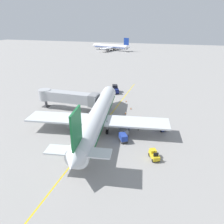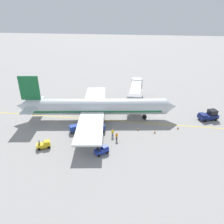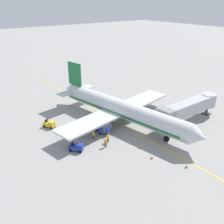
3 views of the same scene
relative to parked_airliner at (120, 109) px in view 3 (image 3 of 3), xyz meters
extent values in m
plane|color=gray|center=(0.18, -1.57, -3.19)|extent=(400.00, 400.00, 0.00)
cube|color=gold|center=(0.18, -1.57, -3.18)|extent=(0.24, 80.00, 0.01)
cylinder|color=silver|center=(-0.04, 0.27, 0.10)|extent=(8.80, 32.18, 3.70)
cube|color=#196B38|center=(-0.04, 0.27, -0.36)|extent=(8.42, 29.66, 0.44)
cone|color=silver|center=(-2.81, 17.25, 0.10)|extent=(3.96, 2.95, 3.63)
cone|color=silver|center=(2.75, -16.90, 0.40)|extent=(3.55, 3.27, 3.14)
cube|color=black|center=(-2.52, 15.47, 0.75)|extent=(2.92, 1.53, 0.60)
cube|color=silver|center=(0.12, -0.72, -0.55)|extent=(30.45, 9.96, 0.36)
cylinder|color=gray|center=(-5.44, -0.81, -1.80)|extent=(2.49, 3.48, 2.00)
cylinder|color=gray|center=(5.42, 0.96, -1.80)|extent=(2.49, 3.48, 2.00)
cube|color=#196B38|center=(2.37, -14.54, 4.70)|extent=(1.02, 4.39, 5.50)
cube|color=silver|center=(2.34, -14.34, 0.65)|extent=(10.29, 4.17, 0.24)
cylinder|color=black|center=(-1.85, 11.32, -2.64)|extent=(0.62, 1.16, 1.10)
cylinder|color=gray|center=(-1.85, 11.32, -1.09)|extent=(0.24, 0.24, 2.00)
cylinder|color=black|center=(-1.99, -2.07, -2.64)|extent=(0.62, 1.16, 1.10)
cylinder|color=gray|center=(-1.99, -2.07, -1.09)|extent=(0.24, 0.24, 2.00)
cylinder|color=black|center=(2.55, -1.33, -2.64)|extent=(0.62, 1.16, 1.10)
cylinder|color=gray|center=(2.55, -1.33, -1.09)|extent=(0.24, 0.24, 2.00)
cube|color=#A8AAAF|center=(-11.01, 8.62, 0.30)|extent=(15.05, 2.80, 2.60)
cube|color=gray|center=(-4.28, 8.62, 0.30)|extent=(2.00, 3.50, 2.99)
cylinder|color=#A8AAAF|center=(-18.54, 8.62, 0.30)|extent=(3.36, 3.36, 2.86)
cylinder|color=#4C4C51|center=(-18.54, 8.62, -2.09)|extent=(0.70, 0.70, 2.19)
cube|color=#38383A|center=(-18.54, 8.62, -3.11)|extent=(1.80, 1.80, 0.16)
cube|color=silver|center=(5.53, 0.12, -2.56)|extent=(1.70, 2.70, 0.70)
cube|color=silver|center=(5.39, 0.79, -1.99)|extent=(1.22, 1.24, 0.44)
cube|color=black|center=(5.68, -0.55, -1.89)|extent=(0.85, 0.33, 0.64)
cylinder|color=black|center=(5.51, 0.24, -1.91)|extent=(0.13, 0.27, 0.54)
cylinder|color=black|center=(4.82, 0.86, -2.91)|extent=(0.31, 0.59, 0.56)
cylinder|color=black|center=(5.88, 1.09, -2.91)|extent=(0.31, 0.59, 0.56)
cylinder|color=black|center=(5.19, -0.85, -2.91)|extent=(0.31, 0.59, 0.56)
cylinder|color=black|center=(6.25, -0.62, -2.91)|extent=(0.31, 0.59, 0.56)
cube|color=gold|center=(13.04, -7.28, -2.56)|extent=(2.21, 2.77, 0.70)
cube|color=gold|center=(12.72, -6.66, -1.99)|extent=(1.39, 1.40, 0.44)
cube|color=black|center=(13.35, -7.89, -1.89)|extent=(0.82, 0.53, 0.64)
cylinder|color=black|center=(12.98, -7.16, -1.91)|extent=(0.19, 0.27, 0.54)
cylinder|color=black|center=(12.16, -6.74, -2.91)|extent=(0.43, 0.59, 0.56)
cylinder|color=black|center=(13.12, -6.25, -2.91)|extent=(0.43, 0.59, 0.56)
cylinder|color=black|center=(12.96, -8.30, -2.91)|extent=(0.43, 0.59, 0.56)
cylinder|color=black|center=(13.92, -7.81, -2.91)|extent=(0.43, 0.59, 0.56)
cube|color=#1E339E|center=(13.12, 3.87, -2.56)|extent=(2.55, 2.67, 0.70)
cube|color=#1E339E|center=(12.67, 4.39, -1.99)|extent=(1.46, 1.46, 0.44)
cube|color=black|center=(13.58, 3.35, -1.89)|extent=(0.74, 0.68, 0.64)
cylinder|color=black|center=(13.04, 3.96, -1.91)|extent=(0.23, 0.25, 0.54)
cylinder|color=black|center=(12.14, 4.17, -2.91)|extent=(0.52, 0.55, 0.56)
cylinder|color=black|center=(12.95, 4.88, -2.91)|extent=(0.52, 0.55, 0.56)
cylinder|color=black|center=(13.30, 2.86, -2.91)|extent=(0.52, 0.55, 0.56)
cylinder|color=black|center=(14.11, 3.57, -2.91)|extent=(0.52, 0.55, 0.56)
cube|color=#4C4C51|center=(5.67, 1.98, -2.77)|extent=(2.27, 2.55, 0.12)
cube|color=#233D9E|center=(5.67, 1.98, -2.16)|extent=(2.15, 2.43, 1.10)
cylinder|color=#4C4C51|center=(4.91, 3.21, -2.78)|extent=(0.43, 0.63, 0.07)
cylinder|color=black|center=(4.77, 2.39, -3.01)|extent=(0.29, 0.37, 0.36)
cylinder|color=black|center=(5.70, 2.98, -3.01)|extent=(0.29, 0.37, 0.36)
cylinder|color=black|center=(5.64, 0.99, -3.01)|extent=(0.29, 0.37, 0.36)
cylinder|color=black|center=(6.58, 1.57, -3.01)|extent=(0.29, 0.37, 0.36)
cube|color=#4C4C51|center=(6.06, -0.75, -2.77)|extent=(2.27, 2.55, 0.12)
cube|color=#999EA3|center=(6.06, -0.75, -2.16)|extent=(2.15, 2.43, 1.10)
cylinder|color=#4C4C51|center=(5.29, 0.48, -2.78)|extent=(0.43, 0.63, 0.07)
cylinder|color=black|center=(5.15, -0.34, -3.01)|extent=(0.29, 0.37, 0.36)
cylinder|color=black|center=(6.09, 0.25, -3.01)|extent=(0.29, 0.37, 0.36)
cylinder|color=black|center=(6.03, -1.74, -3.01)|extent=(0.29, 0.37, 0.36)
cylinder|color=black|center=(6.96, -1.16, -3.01)|extent=(0.29, 0.37, 0.36)
cube|color=#4C4C51|center=(6.51, -3.24, -2.77)|extent=(2.27, 2.55, 0.12)
cube|color=#233D9E|center=(6.51, -3.24, -2.16)|extent=(2.15, 2.43, 1.10)
cylinder|color=#4C4C51|center=(5.74, -2.01, -2.78)|extent=(0.43, 0.63, 0.07)
cylinder|color=black|center=(5.60, -2.83, -3.01)|extent=(0.29, 0.37, 0.36)
cylinder|color=black|center=(6.54, -2.25, -3.01)|extent=(0.29, 0.37, 0.36)
cylinder|color=black|center=(6.47, -4.23, -3.01)|extent=(0.29, 0.37, 0.36)
cylinder|color=black|center=(7.41, -3.65, -3.01)|extent=(0.29, 0.37, 0.36)
cylinder|color=#232328|center=(8.49, 2.21, -2.76)|extent=(0.15, 0.15, 0.85)
cylinder|color=#232328|center=(8.47, 2.41, -2.76)|extent=(0.15, 0.15, 0.85)
cube|color=yellow|center=(8.48, 2.31, -2.04)|extent=(0.27, 0.40, 0.60)
cylinder|color=yellow|center=(8.50, 2.06, -2.09)|extent=(0.11, 0.23, 0.57)
cylinder|color=yellow|center=(8.46, 2.56, -2.09)|extent=(0.11, 0.23, 0.57)
sphere|color=beige|center=(8.48, 2.31, -1.61)|extent=(0.22, 0.22, 0.22)
cube|color=red|center=(8.48, 2.31, -1.59)|extent=(0.10, 0.27, 0.10)
cylinder|color=#232328|center=(7.07, 4.87, -2.76)|extent=(0.15, 0.15, 0.85)
cylinder|color=#232328|center=(7.00, 5.06, -2.76)|extent=(0.15, 0.15, 0.85)
cube|color=yellow|center=(7.03, 4.97, -2.04)|extent=(0.36, 0.44, 0.60)
cylinder|color=yellow|center=(7.13, 4.73, -2.09)|extent=(0.17, 0.24, 0.57)
cylinder|color=yellow|center=(6.94, 5.20, -2.09)|extent=(0.17, 0.24, 0.57)
sphere|color=tan|center=(7.03, 4.97, -1.61)|extent=(0.22, 0.22, 0.22)
cube|color=red|center=(7.03, 4.97, -1.59)|extent=(0.17, 0.27, 0.10)
cylinder|color=#232328|center=(8.37, 5.90, -2.76)|extent=(0.15, 0.15, 0.85)
cylinder|color=#232328|center=(8.24, 6.05, -2.76)|extent=(0.15, 0.15, 0.85)
cube|color=orange|center=(8.30, 5.97, -2.04)|extent=(0.43, 0.44, 0.60)
cylinder|color=orange|center=(8.47, 5.78, -2.09)|extent=(0.21, 0.23, 0.57)
cylinder|color=orange|center=(8.14, 6.16, -2.09)|extent=(0.21, 0.23, 0.57)
sphere|color=tan|center=(8.30, 5.97, -1.61)|extent=(0.22, 0.22, 0.22)
cube|color=red|center=(8.30, 5.97, -1.59)|extent=(0.23, 0.25, 0.10)
cube|color=black|center=(1.79, 18.71, -3.17)|extent=(0.36, 0.36, 0.04)
cone|color=orange|center=(1.79, 18.71, -2.87)|extent=(0.30, 0.30, 0.55)
cylinder|color=white|center=(1.79, 18.71, -2.84)|extent=(0.21, 0.21, 0.06)
cube|color=black|center=(3.71, 10.04, -3.17)|extent=(0.36, 0.36, 0.04)
cone|color=orange|center=(3.71, 10.04, -2.87)|extent=(0.30, 0.30, 0.55)
cylinder|color=white|center=(3.71, 10.04, -2.84)|extent=(0.21, 0.21, 0.06)
cube|color=black|center=(4.34, 13.63, -3.17)|extent=(0.36, 0.36, 0.04)
cone|color=orange|center=(4.34, 13.63, -2.87)|extent=(0.30, 0.30, 0.55)
cylinder|color=white|center=(4.34, 13.63, -2.84)|extent=(0.21, 0.21, 0.06)
camera|label=1|loc=(15.20, -38.82, 18.70)|focal=34.28mm
camera|label=2|loc=(43.84, 10.48, 20.23)|focal=33.91mm
camera|label=3|loc=(31.21, 37.67, 21.28)|focal=40.72mm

